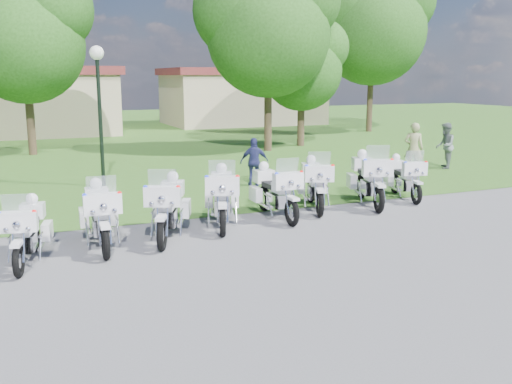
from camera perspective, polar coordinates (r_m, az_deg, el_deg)
name	(u,v)px	position (r m, az deg, el deg)	size (l,w,h in m)	color
ground	(279,247)	(11.96, 2.35, -5.51)	(100.00, 100.00, 0.00)	#5A5A60
grass_lawn	(99,132)	(37.81, -15.45, 5.76)	(100.00, 48.00, 0.01)	#3B641F
motorcycle_1	(27,231)	(11.71, -21.92, -3.60)	(1.00, 2.16, 1.47)	black
motorcycle_2	(100,214)	(12.30, -15.32, -2.17)	(0.85, 2.41, 1.62)	black
motorcycle_3	(169,207)	(12.65, -8.74, -1.45)	(1.39, 2.32, 1.65)	black
motorcycle_4	(222,196)	(13.57, -3.42, -0.39)	(1.33, 2.42, 1.68)	black
motorcycle_5	(275,191)	(14.33, 1.92, 0.12)	(0.80, 2.39, 1.61)	black
motorcycle_6	(315,183)	(15.35, 5.87, 0.88)	(1.34, 2.33, 1.64)	black
motorcycle_7	(369,178)	(16.08, 11.21, 1.37)	(1.39, 2.50, 1.75)	black
motorcycle_8	(404,177)	(17.17, 14.59, 1.47)	(1.09, 2.16, 1.48)	black
lamp_post	(98,82)	(18.89, -15.50, 10.57)	(0.44, 0.44, 4.44)	black
tree_1	(22,32)	(27.82, -22.32, 14.56)	(6.11, 5.22, 8.15)	#38281C
tree_2	(267,23)	(27.31, 1.10, 16.53)	(6.69, 5.71, 8.93)	#38281C
tree_3	(301,63)	(29.33, 4.51, 12.78)	(4.74, 4.05, 6.33)	#38281C
tree_4	(372,21)	(37.86, 11.50, 16.41)	(7.82, 6.68, 10.43)	#38281C
building_east	(242,96)	(43.38, -1.42, 9.58)	(11.44, 7.28, 4.10)	#C8B090
bystander_a	(414,149)	(21.36, 15.48, 4.18)	(0.68, 0.45, 1.87)	tan
bystander_b	(445,146)	(23.08, 18.37, 4.39)	(0.86, 0.67, 1.77)	slate
bystander_c	(254,162)	(18.41, -0.16, 3.00)	(0.92, 0.38, 1.56)	navy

